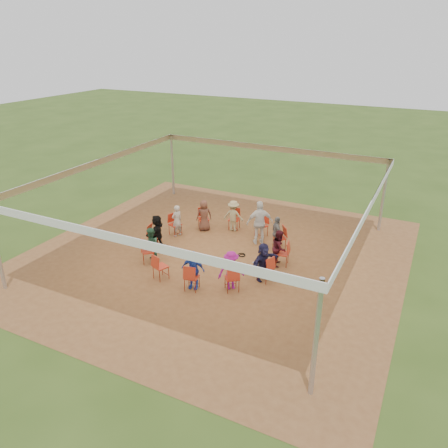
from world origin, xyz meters
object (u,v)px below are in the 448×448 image
at_px(chair_6, 175,225).
at_px(person_seated_4, 204,215).
at_px(chair_2, 279,238).
at_px(chair_7, 155,236).
at_px(chair_8, 148,251).
at_px(person_seated_3, 233,216).
at_px(chair_3, 261,226).
at_px(chair_0, 266,269).
at_px(person_seated_8, 193,270).
at_px(person_seated_7, 151,246).
at_px(cable_coil, 242,255).
at_px(chair_11, 232,278).
at_px(person_seated_6, 157,231).
at_px(person_seated_0, 263,262).
at_px(laptop, 260,261).
at_px(chair_1, 282,253).
at_px(person_seated_9, 231,270).
at_px(chair_4, 234,219).
at_px(person_seated_1, 279,248).
at_px(person_seated_5, 177,221).
at_px(chair_9, 161,267).
at_px(person_seated_2, 277,233).
at_px(chair_5, 204,219).
at_px(standing_person, 260,223).
at_px(chair_10, 192,277).

bearing_deg(chair_6, person_seated_4, 159.62).
height_order(chair_2, chair_7, same).
bearing_deg(chair_8, chair_2, 90.00).
bearing_deg(person_seated_3, chair_3, 170.38).
height_order(chair_0, person_seated_8, person_seated_8).
xyz_separation_m(person_seated_4, person_seated_7, (-0.32, -3.26, 0.00)).
relative_size(person_seated_3, cable_coil, 3.42).
xyz_separation_m(chair_11, person_seated_6, (-3.84, 1.51, 0.21)).
xyz_separation_m(person_seated_0, laptop, (-0.15, 0.06, -0.04)).
relative_size(chair_1, person_seated_6, 0.69).
height_order(chair_3, person_seated_9, person_seated_9).
xyz_separation_m(chair_4, person_seated_7, (-1.40, -3.88, 0.21)).
bearing_deg(chair_11, person_seated_8, 159.62).
relative_size(person_seated_1, cable_coil, 3.42).
distance_m(chair_6, person_seated_5, 0.24).
bearing_deg(person_seated_0, person_seated_3, 60.00).
bearing_deg(person_seated_6, person_seated_9, 60.00).
bearing_deg(laptop, chair_7, 105.93).
distance_m(chair_9, person_seated_6, 2.39).
bearing_deg(chair_7, person_seated_2, 104.61).
bearing_deg(chair_5, chair_7, 30.00).
distance_m(person_seated_3, person_seated_9, 4.48).
height_order(chair_7, person_seated_1, person_seated_1).
xyz_separation_m(person_seated_1, laptop, (-0.27, -1.14, -0.04)).
distance_m(chair_0, chair_8, 4.23).
bearing_deg(chair_9, person_seated_5, 133.56).
relative_size(chair_9, person_seated_6, 0.69).
relative_size(person_seated_4, laptop, 3.17).
bearing_deg(person_seated_5, chair_7, 9.62).
distance_m(person_seated_0, person_seated_1, 1.20).
xyz_separation_m(chair_4, person_seated_6, (-1.89, -2.78, 0.21)).
xyz_separation_m(chair_5, person_seated_6, (-0.74, -2.26, 0.21)).
relative_size(chair_1, person_seated_5, 0.69).
relative_size(person_seated_8, person_seated_9, 1.00).
bearing_deg(person_seated_7, chair_5, 136.44).
relative_size(chair_7, standing_person, 0.52).
xyz_separation_m(chair_2, standing_person, (-0.85, 0.09, 0.42)).
height_order(chair_10, cable_coil, chair_10).
bearing_deg(standing_person, chair_2, 139.75).
relative_size(chair_0, chair_5, 1.00).
bearing_deg(person_seated_0, person_seated_1, 15.00).
height_order(person_seated_0, person_seated_9, same).
relative_size(chair_11, person_seated_6, 0.69).
relative_size(chair_4, chair_10, 1.00).
xyz_separation_m(chair_6, person_seated_8, (2.66, -3.15, 0.21)).
bearing_deg(person_seated_1, person_seated_7, 105.00).
bearing_deg(person_seated_2, chair_7, 74.61).
xyz_separation_m(chair_0, person_seated_4, (-3.75, 2.65, 0.21)).
bearing_deg(chair_0, chair_4, 60.00).
relative_size(chair_5, chair_11, 1.00).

